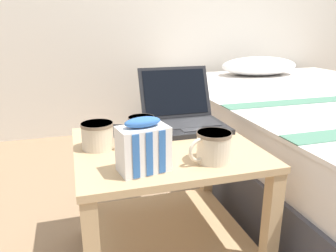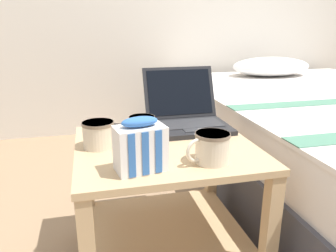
{
  "view_description": "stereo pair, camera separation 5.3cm",
  "coord_description": "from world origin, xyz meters",
  "px_view_note": "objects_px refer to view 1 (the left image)",
  "views": [
    {
      "loc": [
        -0.29,
        -1.01,
        0.86
      ],
      "look_at": [
        0.0,
        -0.04,
        0.54
      ],
      "focal_mm": 35.0,
      "sensor_mm": 36.0,
      "label": 1
    },
    {
      "loc": [
        -0.24,
        -1.03,
        0.86
      ],
      "look_at": [
        0.0,
        -0.04,
        0.54
      ],
      "focal_mm": 35.0,
      "sensor_mm": 36.0,
      "label": 2
    }
  ],
  "objects_px": {
    "mug_front_left": "(213,145)",
    "mug_mid_center": "(98,134)",
    "snack_bag": "(143,147)",
    "laptop": "(183,115)",
    "bed": "(327,133)",
    "mug_front_right": "(141,130)",
    "cell_phone": "(115,130)"
  },
  "relations": [
    {
      "from": "mug_front_left",
      "to": "mug_mid_center",
      "type": "bearing_deg",
      "value": 146.6
    },
    {
      "from": "mug_front_left",
      "to": "snack_bag",
      "type": "xyz_separation_m",
      "value": [
        -0.21,
        -0.0,
        0.02
      ]
    },
    {
      "from": "laptop",
      "to": "cell_phone",
      "type": "distance_m",
      "value": 0.28
    },
    {
      "from": "laptop",
      "to": "snack_bag",
      "type": "bearing_deg",
      "value": -123.41
    },
    {
      "from": "mug_front_left",
      "to": "snack_bag",
      "type": "distance_m",
      "value": 0.21
    },
    {
      "from": "bed",
      "to": "laptop",
      "type": "height_order",
      "value": "laptop"
    },
    {
      "from": "cell_phone",
      "to": "mug_mid_center",
      "type": "bearing_deg",
      "value": -115.46
    },
    {
      "from": "mug_mid_center",
      "to": "cell_phone",
      "type": "distance_m",
      "value": 0.18
    },
    {
      "from": "snack_bag",
      "to": "laptop",
      "type": "bearing_deg",
      "value": 56.59
    },
    {
      "from": "mug_front_right",
      "to": "mug_mid_center",
      "type": "bearing_deg",
      "value": 174.19
    },
    {
      "from": "mug_front_right",
      "to": "snack_bag",
      "type": "xyz_separation_m",
      "value": [
        -0.03,
        -0.2,
        0.02
      ]
    },
    {
      "from": "bed",
      "to": "cell_phone",
      "type": "bearing_deg",
      "value": -168.08
    },
    {
      "from": "mug_mid_center",
      "to": "bed",
      "type": "bearing_deg",
      "value": 17.58
    },
    {
      "from": "laptop",
      "to": "bed",
      "type": "bearing_deg",
      "value": 15.2
    },
    {
      "from": "snack_bag",
      "to": "mug_front_left",
      "type": "bearing_deg",
      "value": 1.26
    },
    {
      "from": "mug_front_right",
      "to": "bed",
      "type": "bearing_deg",
      "value": 20.13
    },
    {
      "from": "mug_mid_center",
      "to": "cell_phone",
      "type": "height_order",
      "value": "mug_mid_center"
    },
    {
      "from": "mug_front_left",
      "to": "mug_mid_center",
      "type": "height_order",
      "value": "mug_front_left"
    },
    {
      "from": "snack_bag",
      "to": "mug_front_right",
      "type": "bearing_deg",
      "value": 80.18
    },
    {
      "from": "mug_front_right",
      "to": "mug_mid_center",
      "type": "xyz_separation_m",
      "value": [
        -0.14,
        0.01,
        -0.01
      ]
    },
    {
      "from": "snack_bag",
      "to": "cell_phone",
      "type": "relative_size",
      "value": 0.98
    },
    {
      "from": "mug_mid_center",
      "to": "mug_front_right",
      "type": "bearing_deg",
      "value": -5.81
    },
    {
      "from": "bed",
      "to": "mug_front_right",
      "type": "distance_m",
      "value": 1.3
    },
    {
      "from": "mug_front_left",
      "to": "mug_front_right",
      "type": "bearing_deg",
      "value": 132.2
    },
    {
      "from": "laptop",
      "to": "mug_front_left",
      "type": "xyz_separation_m",
      "value": [
        -0.03,
        -0.37,
        0.01
      ]
    },
    {
      "from": "bed",
      "to": "snack_bag",
      "type": "height_order",
      "value": "same"
    },
    {
      "from": "laptop",
      "to": "cell_phone",
      "type": "bearing_deg",
      "value": 179.77
    },
    {
      "from": "laptop",
      "to": "snack_bag",
      "type": "distance_m",
      "value": 0.45
    },
    {
      "from": "bed",
      "to": "snack_bag",
      "type": "bearing_deg",
      "value": -152.55
    },
    {
      "from": "bed",
      "to": "cell_phone",
      "type": "distance_m",
      "value": 1.31
    },
    {
      "from": "mug_front_left",
      "to": "mug_front_right",
      "type": "xyz_separation_m",
      "value": [
        -0.18,
        0.2,
        0.0
      ]
    },
    {
      "from": "bed",
      "to": "mug_mid_center",
      "type": "bearing_deg",
      "value": -162.42
    }
  ]
}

